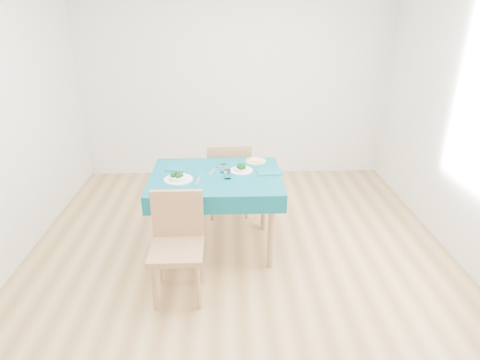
{
  "coord_description": "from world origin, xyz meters",
  "views": [
    {
      "loc": [
        -0.1,
        -3.0,
        2.15
      ],
      "look_at": [
        0.0,
        0.0,
        0.85
      ],
      "focal_mm": 30.0,
      "sensor_mm": 36.0,
      "label": 1
    }
  ],
  "objects_px": {
    "side_plate": "(256,161)",
    "bowl_far": "(241,168)",
    "chair_near": "(176,241)",
    "bowl_near": "(178,176)",
    "chair_far": "(228,164)",
    "table": "(217,213)"
  },
  "relations": [
    {
      "from": "side_plate",
      "to": "bowl_far",
      "type": "bearing_deg",
      "value": -121.97
    },
    {
      "from": "chair_near",
      "to": "side_plate",
      "type": "relative_size",
      "value": 5.08
    },
    {
      "from": "bowl_near",
      "to": "chair_near",
      "type": "bearing_deg",
      "value": -86.98
    },
    {
      "from": "chair_far",
      "to": "side_plate",
      "type": "bearing_deg",
      "value": 118.66
    },
    {
      "from": "chair_far",
      "to": "bowl_near",
      "type": "distance_m",
      "value": 0.98
    },
    {
      "from": "table",
      "to": "bowl_far",
      "type": "distance_m",
      "value": 0.48
    },
    {
      "from": "bowl_far",
      "to": "side_plate",
      "type": "distance_m",
      "value": 0.29
    },
    {
      "from": "table",
      "to": "chair_near",
      "type": "relative_size",
      "value": 1.14
    },
    {
      "from": "chair_near",
      "to": "chair_far",
      "type": "relative_size",
      "value": 0.89
    },
    {
      "from": "chair_near",
      "to": "side_plate",
      "type": "bearing_deg",
      "value": 56.42
    },
    {
      "from": "chair_far",
      "to": "side_plate",
      "type": "relative_size",
      "value": 5.73
    },
    {
      "from": "side_plate",
      "to": "chair_far",
      "type": "bearing_deg",
      "value": 123.5
    },
    {
      "from": "bowl_near",
      "to": "bowl_far",
      "type": "bearing_deg",
      "value": 18.51
    },
    {
      "from": "chair_far",
      "to": "bowl_far",
      "type": "relative_size",
      "value": 5.45
    },
    {
      "from": "table",
      "to": "bowl_far",
      "type": "bearing_deg",
      "value": 21.28
    },
    {
      "from": "bowl_far",
      "to": "side_plate",
      "type": "relative_size",
      "value": 1.05
    },
    {
      "from": "bowl_far",
      "to": "table",
      "type": "bearing_deg",
      "value": -158.72
    },
    {
      "from": "table",
      "to": "chair_near",
      "type": "distance_m",
      "value": 0.77
    },
    {
      "from": "table",
      "to": "side_plate",
      "type": "distance_m",
      "value": 0.64
    },
    {
      "from": "chair_near",
      "to": "side_plate",
      "type": "xyz_separation_m",
      "value": [
        0.68,
        1.03,
        0.25
      ]
    },
    {
      "from": "chair_near",
      "to": "chair_far",
      "type": "height_order",
      "value": "chair_far"
    },
    {
      "from": "chair_far",
      "to": "table",
      "type": "bearing_deg",
      "value": 77.0
    }
  ]
}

